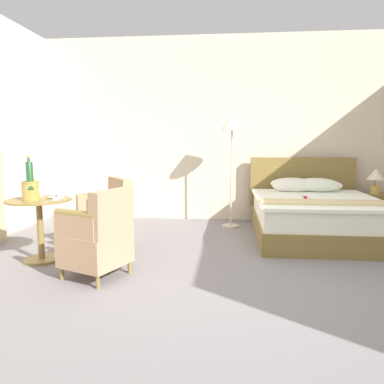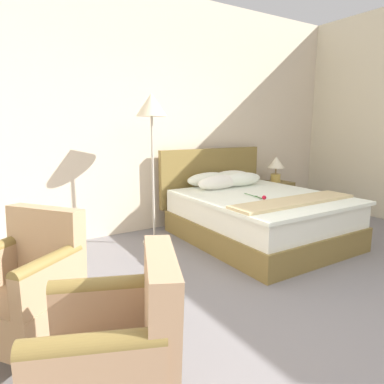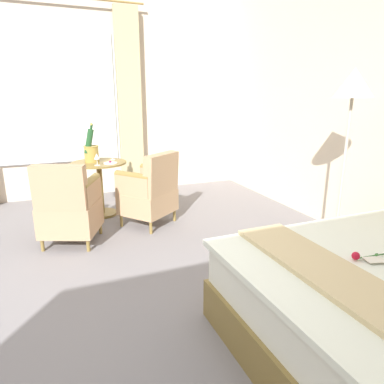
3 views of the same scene
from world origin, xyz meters
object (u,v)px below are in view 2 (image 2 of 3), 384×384
Objects in this scene: floor_lamp_brass at (152,117)px; armchair_by_window at (29,288)px; nightstand at (274,198)px; bedside_lamp at (276,165)px; armchair_facing_bed at (117,366)px; bed at (254,213)px.

floor_lamp_brass reaches higher than armchair_by_window.
nightstand is 4.15m from armchair_by_window.
floor_lamp_brass is (-2.26, -0.23, 0.71)m from bedside_lamp.
armchair_by_window is 0.98m from armchair_facing_bed.
armchair_by_window is (-3.81, -1.65, -0.38)m from bedside_lamp.
armchair_by_window is at bearing -137.31° from floor_lamp_brass.
armchair_facing_bed is at bearing -143.97° from bedside_lamp.
armchair_facing_bed is (-3.58, -2.60, 0.15)m from nightstand.
bedside_lamp reaches higher than armchair_facing_bed.
armchair_facing_bed is at bearing -119.05° from floor_lamp_brass.
bedside_lamp is (-0.00, -0.00, 0.53)m from nightstand.
bed reaches higher than nightstand.
floor_lamp_brass reaches higher than nightstand.
armchair_facing_bed is at bearing -76.59° from armchair_by_window.
bedside_lamp is 0.45× the size of armchair_facing_bed.
armchair_facing_bed is (0.23, -0.95, -0.01)m from armchair_by_window.
bedside_lamp is 4.17m from armchair_by_window.
bedside_lamp is (1.09, 0.72, 0.47)m from bed.
armchair_facing_bed is at bearing -143.97° from nightstand.
floor_lamp_brass reaches higher than armchair_facing_bed.
bed is 5.13× the size of bedside_lamp.
bed is 2.29× the size of armchair_facing_bed.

